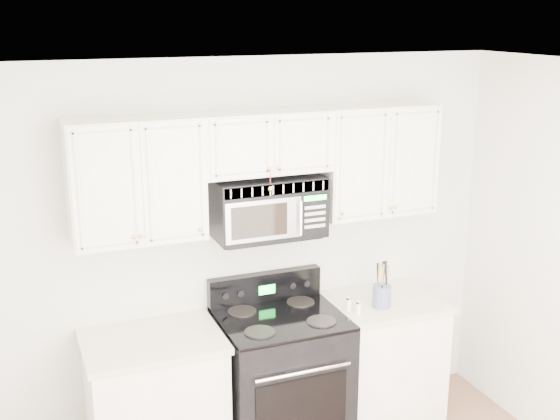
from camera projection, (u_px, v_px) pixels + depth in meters
room at (384, 364)px, 3.24m from camera, size 3.51×3.51×2.61m
base_cabinet_left at (156, 408)px, 4.48m from camera, size 0.86×0.65×0.92m
base_cabinet_right at (376, 364)px, 5.05m from camera, size 0.86×0.65×0.92m
range at (281, 378)px, 4.74m from camera, size 0.81×0.74×1.13m
upper_cabinets at (264, 163)px, 4.49m from camera, size 2.44×0.37×0.75m
microwave at (268, 207)px, 4.55m from camera, size 0.72×0.41×0.40m
utensil_crock at (382, 295)px, 4.78m from camera, size 0.12×0.12×0.33m
shaker_salt at (349, 304)px, 4.73m from camera, size 0.04×0.04×0.10m
shaker_pepper at (358, 308)px, 4.68m from camera, size 0.04×0.04×0.09m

